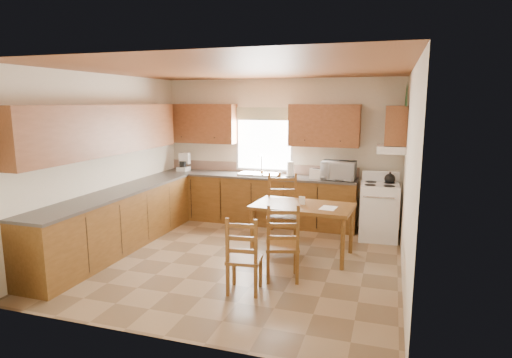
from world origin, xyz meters
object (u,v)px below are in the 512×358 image
(chair_near_right, at_px, (282,241))
(dining_table, at_px, (302,230))
(chair_near_left, at_px, (244,254))
(chair_far_right, at_px, (282,212))
(microwave, at_px, (339,170))
(stove, at_px, (379,212))
(chair_far_left, at_px, (267,200))

(chair_near_right, bearing_deg, dining_table, -110.73)
(chair_near_left, bearing_deg, chair_far_right, -97.90)
(microwave, height_order, chair_far_right, microwave)
(stove, height_order, microwave, microwave)
(microwave, bearing_deg, stove, -20.45)
(chair_near_right, relative_size, chair_far_right, 0.88)
(chair_near_right, xyz_separation_m, chair_far_left, (-0.86, 2.23, -0.01))
(stove, bearing_deg, chair_near_left, -122.52)
(stove, height_order, chair_far_left, chair_far_left)
(chair_near_right, distance_m, chair_far_left, 2.39)
(microwave, relative_size, chair_far_right, 0.47)
(chair_far_right, bearing_deg, stove, 18.15)
(chair_near_left, xyz_separation_m, chair_far_left, (-0.52, 2.74, 0.03))
(dining_table, height_order, chair_far_left, chair_far_left)
(chair_far_left, height_order, chair_far_right, chair_far_right)
(microwave, bearing_deg, dining_table, -100.37)
(chair_far_left, distance_m, chair_far_right, 1.16)
(dining_table, bearing_deg, chair_near_left, -101.82)
(microwave, distance_m, chair_near_right, 2.52)
(stove, relative_size, microwave, 1.69)
(dining_table, xyz_separation_m, chair_far_right, (-0.38, 0.28, 0.18))
(chair_far_right, bearing_deg, chair_far_left, 104.35)
(chair_near_left, relative_size, chair_far_right, 0.82)
(stove, distance_m, chair_far_left, 1.99)
(chair_near_left, bearing_deg, microwave, -111.33)
(stove, xyz_separation_m, chair_far_right, (-1.44, -0.90, 0.12))
(chair_far_left, bearing_deg, dining_table, -45.33)
(microwave, bearing_deg, chair_near_left, -101.90)
(stove, distance_m, chair_near_right, 2.39)
(stove, height_order, chair_far_right, chair_far_right)
(stove, xyz_separation_m, chair_far_left, (-1.98, 0.12, 0.04))
(chair_near_left, relative_size, chair_far_left, 0.95)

